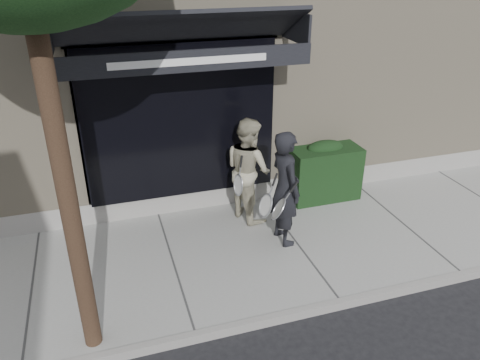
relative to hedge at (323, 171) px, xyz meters
name	(u,v)px	position (x,y,z in m)	size (l,w,h in m)	color
ground	(294,246)	(-1.10, -1.25, -0.66)	(80.00, 80.00, 0.00)	black
sidewalk	(294,243)	(-1.10, -1.25, -0.60)	(20.00, 3.00, 0.12)	gray
curb	(340,304)	(-1.10, -2.80, -0.59)	(20.00, 0.10, 0.14)	gray
building_facade	(214,29)	(-1.11, 3.71, 2.08)	(14.30, 8.04, 5.64)	tan
hedge	(323,171)	(0.00, 0.00, 0.00)	(1.30, 0.70, 1.14)	black
pedestrian_front	(285,188)	(-1.28, -1.17, 0.40)	(0.80, 0.83, 1.87)	black
pedestrian_back	(248,169)	(-1.58, -0.27, 0.37)	(0.93, 1.05, 1.81)	#AEA88B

